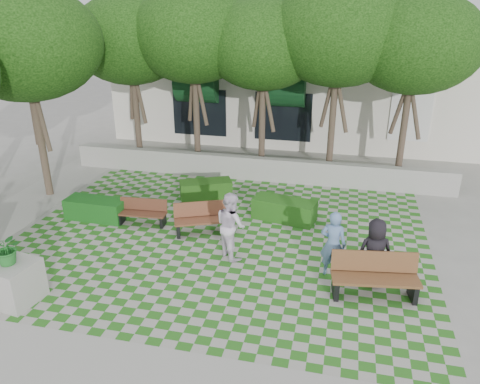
% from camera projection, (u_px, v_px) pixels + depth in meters
% --- Properties ---
extents(ground, '(90.00, 90.00, 0.00)m').
position_uv_depth(ground, '(210.00, 257.00, 12.95)').
color(ground, gray).
rests_on(ground, ground).
extents(lawn, '(12.00, 12.00, 0.00)m').
position_uv_depth(lawn, '(220.00, 240.00, 13.84)').
color(lawn, '#2B721E').
rests_on(lawn, ground).
extents(sidewalk_south, '(16.00, 2.00, 0.01)m').
position_uv_depth(sidewalk_south, '(139.00, 383.00, 8.72)').
color(sidewalk_south, '#9E9B93').
rests_on(sidewalk_south, ground).
extents(sidewalk_west, '(2.00, 12.00, 0.01)m').
position_uv_depth(sidewalk_west, '(9.00, 216.00, 15.35)').
color(sidewalk_west, '#9E9B93').
rests_on(sidewalk_west, ground).
extents(retaining_wall, '(15.00, 0.36, 0.90)m').
position_uv_depth(retaining_wall, '(255.00, 168.00, 18.35)').
color(retaining_wall, '#9E9B93').
rests_on(retaining_wall, ground).
extents(bench_east, '(2.12, 0.97, 1.07)m').
position_uv_depth(bench_east, '(375.00, 277.00, 11.11)').
color(bench_east, brown).
rests_on(bench_east, ground).
extents(bench_mid, '(1.89, 1.26, 0.95)m').
position_uv_depth(bench_mid, '(204.00, 219.00, 14.15)').
color(bench_mid, brown).
rests_on(bench_mid, ground).
extents(bench_west, '(1.57, 0.62, 0.81)m').
position_uv_depth(bench_west, '(143.00, 213.00, 14.72)').
color(bench_west, '#522B1C').
rests_on(bench_west, ground).
extents(hedge_midright, '(2.11, 1.18, 0.70)m').
position_uv_depth(hedge_midright, '(284.00, 210.00, 15.01)').
color(hedge_midright, '#1E5115').
rests_on(hedge_midright, ground).
extents(hedge_midleft, '(1.95, 1.41, 0.63)m').
position_uv_depth(hedge_midleft, '(206.00, 189.00, 16.70)').
color(hedge_midleft, '#1D4913').
rests_on(hedge_midleft, ground).
extents(hedge_west, '(1.95, 0.83, 0.68)m').
position_uv_depth(hedge_west, '(96.00, 209.00, 15.10)').
color(hedge_west, '#144C17').
rests_on(hedge_west, ground).
extents(planter_front, '(1.15, 1.15, 1.80)m').
position_uv_depth(planter_front, '(12.00, 274.00, 10.83)').
color(planter_front, '#9E9B93').
rests_on(planter_front, ground).
extents(person_blue, '(0.72, 0.53, 1.80)m').
position_uv_depth(person_blue, '(333.00, 244.00, 11.79)').
color(person_blue, '#6688BA').
rests_on(person_blue, ground).
extents(person_dark, '(0.98, 0.76, 1.77)m').
position_uv_depth(person_dark, '(375.00, 253.00, 11.44)').
color(person_dark, black).
rests_on(person_dark, ground).
extents(person_white, '(1.15, 1.15, 1.88)m').
position_uv_depth(person_white, '(231.00, 225.00, 12.68)').
color(person_white, silver).
rests_on(person_white, ground).
extents(tree_row, '(17.70, 13.40, 7.41)m').
position_uv_depth(tree_row, '(204.00, 42.00, 16.69)').
color(tree_row, '#47382B').
rests_on(tree_row, ground).
extents(building, '(18.00, 8.92, 5.15)m').
position_uv_depth(building, '(303.00, 83.00, 24.43)').
color(building, silver).
rests_on(building, ground).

